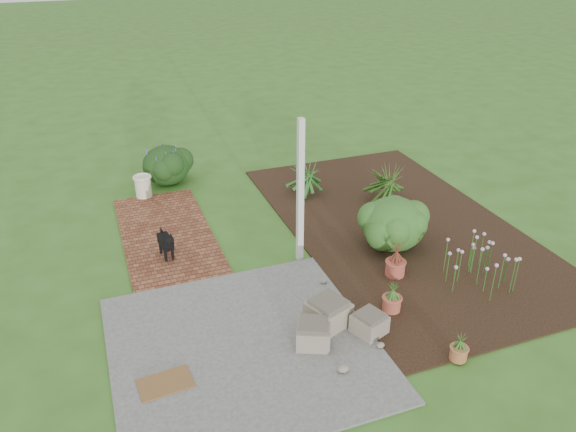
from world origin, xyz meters
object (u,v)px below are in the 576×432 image
object	(u,v)px
stone_trough_near	(369,324)
evergreen_shrub	(394,222)
cream_ceramic_urn	(143,186)
black_dog	(166,242)

from	to	relation	value
stone_trough_near	evergreen_shrub	distance (m)	2.50
evergreen_shrub	cream_ceramic_urn	bearing A→B (deg)	136.97
black_dog	cream_ceramic_urn	xyz separation A→B (m)	(-0.05, 2.61, -0.09)
stone_trough_near	evergreen_shrub	xyz separation A→B (m)	(1.49, 1.98, 0.32)
stone_trough_near	cream_ceramic_urn	bearing A→B (deg)	112.86
stone_trough_near	black_dog	bearing A→B (deg)	127.87
cream_ceramic_urn	evergreen_shrub	distance (m)	5.26
stone_trough_near	black_dog	world-z (taller)	black_dog
evergreen_shrub	black_dog	bearing A→B (deg)	165.59
cream_ceramic_urn	black_dog	bearing A→B (deg)	-88.92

